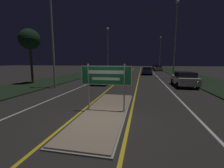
{
  "coord_description": "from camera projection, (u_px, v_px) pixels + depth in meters",
  "views": [
    {
      "loc": [
        1.7,
        -5.75,
        2.5
      ],
      "look_at": [
        0.0,
        2.75,
        1.19
      ],
      "focal_mm": 24.0,
      "sensor_mm": 36.0,
      "label": 1
    }
  ],
  "objects": [
    {
      "name": "streetlight_right_near",
      "position": [
        176.0,
        32.0,
        21.73
      ],
      "size": [
        0.49,
        0.49,
        11.16
      ],
      "color": "#9E9E99",
      "rests_on": "ground_plane"
    },
    {
      "name": "car_approaching_0",
      "position": [
        103.0,
        76.0,
        17.38
      ],
      "size": [
        1.84,
        4.75,
        1.49
      ],
      "color": "#B7B7BC",
      "rests_on": "ground_plane"
    },
    {
      "name": "car_receding_3",
      "position": [
        156.0,
        67.0,
        48.33
      ],
      "size": [
        2.02,
        4.44,
        1.48
      ],
      "color": "maroon",
      "rests_on": "ground_plane"
    },
    {
      "name": "centre_line_yellow_left",
      "position": [
        127.0,
        74.0,
        30.76
      ],
      "size": [
        0.12,
        70.0,
        0.01
      ],
      "color": "gold",
      "rests_on": "ground_plane"
    },
    {
      "name": "car_approaching_1",
      "position": [
        123.0,
        70.0,
        32.34
      ],
      "size": [
        1.9,
        4.53,
        1.47
      ],
      "color": "#4C514C",
      "rests_on": "ground_plane"
    },
    {
      "name": "streetlight_right_far",
      "position": [
        160.0,
        50.0,
        42.26
      ],
      "size": [
        0.47,
        0.47,
        9.36
      ],
      "color": "#9E9E99",
      "rests_on": "ground_plane"
    },
    {
      "name": "edge_line_white_right",
      "position": [
        171.0,
        74.0,
        29.12
      ],
      "size": [
        0.1,
        70.0,
        0.01
      ],
      "color": "silver",
      "rests_on": "ground_plane"
    },
    {
      "name": "lane_line_white_left",
      "position": [
        113.0,
        74.0,
        31.34
      ],
      "size": [
        0.12,
        70.0,
        0.01
      ],
      "color": "silver",
      "rests_on": "ground_plane"
    },
    {
      "name": "median_island",
      "position": [
        106.0,
        111.0,
        7.48
      ],
      "size": [
        2.1,
        7.18,
        0.1
      ],
      "color": "#999993",
      "rests_on": "ground_plane"
    },
    {
      "name": "lane_line_white_right",
      "position": [
        155.0,
        74.0,
        29.7
      ],
      "size": [
        0.12,
        70.0,
        0.01
      ],
      "color": "silver",
      "rests_on": "ground_plane"
    },
    {
      "name": "car_receding_1",
      "position": [
        147.0,
        71.0,
        28.63
      ],
      "size": [
        1.93,
        4.16,
        1.42
      ],
      "color": "navy",
      "rests_on": "ground_plane"
    },
    {
      "name": "car_receding_0",
      "position": [
        184.0,
        79.0,
        15.03
      ],
      "size": [
        1.96,
        4.22,
        1.46
      ],
      "color": "silver",
      "rests_on": "ground_plane"
    },
    {
      "name": "streetlight_left_near",
      "position": [
        52.0,
        28.0,
        13.41
      ],
      "size": [
        0.44,
        0.44,
        9.13
      ],
      "color": "#9E9E99",
      "rests_on": "ground_plane"
    },
    {
      "name": "streetlight_left_far",
      "position": [
        108.0,
        44.0,
        34.56
      ],
      "size": [
        0.55,
        0.55,
        10.14
      ],
      "color": "#9E9E99",
      "rests_on": "ground_plane"
    },
    {
      "name": "ground_plane",
      "position": [
        99.0,
        122.0,
        6.28
      ],
      "size": [
        160.0,
        160.0,
        0.0
      ],
      "primitive_type": "plane",
      "color": "#282623"
    },
    {
      "name": "highway_sign",
      "position": [
        106.0,
        77.0,
        7.23
      ],
      "size": [
        2.49,
        0.07,
        2.3
      ],
      "color": "#9E9E99",
      "rests_on": "median_island"
    },
    {
      "name": "verge_right",
      "position": [
        192.0,
        77.0,
        23.82
      ],
      "size": [
        5.0,
        100.0,
        0.08
      ],
      "color": "black",
      "rests_on": "ground_plane"
    },
    {
      "name": "verge_left",
      "position": [
        80.0,
        75.0,
        27.51
      ],
      "size": [
        5.0,
        100.0,
        0.08
      ],
      "color": "black",
      "rests_on": "ground_plane"
    },
    {
      "name": "centre_line_yellow_right",
      "position": [
        140.0,
        74.0,
        30.28
      ],
      "size": [
        0.12,
        70.0,
        0.01
      ],
      "color": "gold",
      "rests_on": "ground_plane"
    },
    {
      "name": "car_receding_2",
      "position": [
        158.0,
        68.0,
        40.28
      ],
      "size": [
        2.03,
        4.24,
        1.35
      ],
      "color": "#B7B7BC",
      "rests_on": "ground_plane"
    },
    {
      "name": "roadside_palm_left",
      "position": [
        30.0,
        40.0,
        16.27
      ],
      "size": [
        2.21,
        2.21,
        5.93
      ],
      "color": "#4C3823",
      "rests_on": "verge_left"
    },
    {
      "name": "edge_line_white_left",
      "position": [
        99.0,
        73.0,
        31.92
      ],
      "size": [
        0.1,
        70.0,
        0.01
      ],
      "color": "silver",
      "rests_on": "ground_plane"
    }
  ]
}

